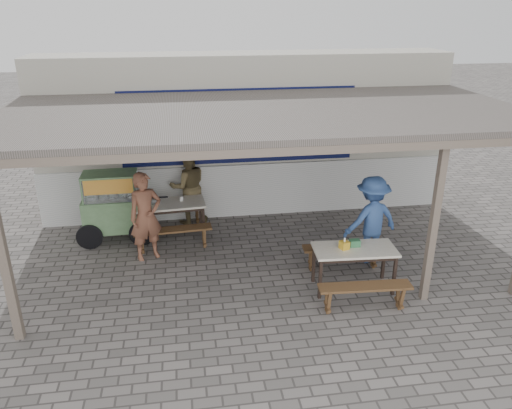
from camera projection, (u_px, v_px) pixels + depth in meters
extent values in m
plane|color=slate|center=(272.00, 281.00, 8.69)|extent=(60.00, 60.00, 0.00)
cube|color=#B0AD9E|center=(245.00, 133.00, 11.33)|extent=(9.00, 1.20, 3.50)
cube|color=silver|center=(249.00, 190.00, 11.18)|extent=(9.00, 0.10, 1.20)
cube|color=#0F1049|center=(239.00, 126.00, 10.62)|extent=(5.00, 0.03, 1.60)
cube|color=#5D5450|center=(264.00, 112.00, 8.57)|extent=(9.00, 4.20, 0.12)
cube|color=#675B4E|center=(289.00, 151.00, 6.73)|extent=(9.00, 0.12, 0.12)
cube|color=#675B4E|center=(3.00, 255.00, 6.72)|extent=(0.12, 0.12, 2.70)
cube|color=#675B4E|center=(434.00, 223.00, 7.68)|extent=(0.11, 0.11, 2.70)
cube|color=silver|center=(170.00, 204.00, 10.06)|extent=(1.44, 0.79, 0.04)
cube|color=black|center=(170.00, 207.00, 10.08)|extent=(1.33, 0.68, 0.06)
cube|color=black|center=(139.00, 229.00, 9.81)|extent=(0.05, 0.05, 0.71)
cube|color=black|center=(204.00, 224.00, 10.08)|extent=(0.05, 0.05, 0.71)
cube|color=black|center=(139.00, 218.00, 10.33)|extent=(0.05, 0.05, 0.71)
cube|color=black|center=(200.00, 213.00, 10.59)|extent=(0.05, 0.05, 0.71)
cube|color=brown|center=(173.00, 230.00, 9.63)|extent=(1.51, 0.39, 0.04)
cube|color=brown|center=(142.00, 243.00, 9.59)|extent=(0.07, 0.28, 0.41)
cube|color=brown|center=(204.00, 237.00, 9.84)|extent=(0.07, 0.28, 0.41)
cube|color=brown|center=(169.00, 206.00, 10.72)|extent=(1.51, 0.39, 0.04)
cube|color=brown|center=(141.00, 218.00, 10.68)|extent=(0.07, 0.28, 0.41)
cube|color=brown|center=(197.00, 214.00, 10.93)|extent=(0.07, 0.28, 0.41)
cube|color=silver|center=(355.00, 249.00, 8.21)|extent=(1.39, 0.72, 0.04)
cube|color=black|center=(354.00, 253.00, 8.23)|extent=(1.28, 0.62, 0.06)
cube|color=black|center=(320.00, 279.00, 8.06)|extent=(0.05, 0.05, 0.71)
cube|color=black|center=(394.00, 276.00, 8.16)|extent=(0.05, 0.05, 0.71)
cube|color=black|center=(314.00, 263.00, 8.54)|extent=(0.05, 0.05, 0.71)
cube|color=black|center=(384.00, 260.00, 8.65)|extent=(0.05, 0.05, 0.71)
cube|color=brown|center=(365.00, 287.00, 7.71)|extent=(1.47, 0.36, 0.04)
cube|color=brown|center=(328.00, 301.00, 7.75)|extent=(0.07, 0.28, 0.41)
cube|color=brown|center=(400.00, 297.00, 7.84)|extent=(0.07, 0.28, 0.41)
cube|color=brown|center=(343.00, 247.00, 8.94)|extent=(1.47, 0.36, 0.04)
cube|color=brown|center=(311.00, 260.00, 8.98)|extent=(0.07, 0.28, 0.41)
cube|color=brown|center=(373.00, 257.00, 9.08)|extent=(0.07, 0.28, 0.41)
cube|color=#689463|center=(116.00, 213.00, 9.99)|extent=(1.24, 0.66, 0.64)
cube|color=#689463|center=(118.00, 228.00, 10.12)|extent=(1.19, 0.62, 0.05)
cylinder|color=black|center=(90.00, 237.00, 9.72)|extent=(0.51, 0.05, 0.51)
cylinder|color=black|center=(142.00, 233.00, 9.88)|extent=(0.51, 0.05, 0.51)
cube|color=silver|center=(110.00, 186.00, 9.77)|extent=(1.01, 0.56, 0.50)
cube|color=#689463|center=(109.00, 174.00, 9.67)|extent=(1.05, 0.60, 0.04)
cube|color=#D75E32|center=(108.00, 187.00, 9.47)|extent=(0.91, 0.03, 0.29)
cylinder|color=black|center=(152.00, 198.00, 10.00)|extent=(0.64, 0.05, 0.04)
imported|color=brown|center=(146.00, 217.00, 9.18)|extent=(0.72, 0.61, 1.69)
imported|color=brown|center=(188.00, 186.00, 10.71)|extent=(0.91, 0.77, 1.67)
imported|color=#355595|center=(371.00, 220.00, 9.10)|extent=(1.17, 0.83, 1.65)
cube|color=gold|center=(344.00, 245.00, 8.17)|extent=(0.17, 0.17, 0.13)
cube|color=#2F6B42|center=(355.00, 243.00, 8.26)|extent=(0.18, 0.12, 0.11)
cylinder|color=silver|center=(181.00, 199.00, 10.15)|extent=(0.08, 0.08, 0.09)
imported|color=white|center=(156.00, 203.00, 9.98)|extent=(0.25, 0.25, 0.05)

